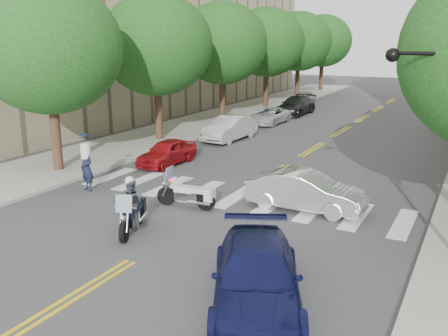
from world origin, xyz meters
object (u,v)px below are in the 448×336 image
Objects in this scene: motorcycle_parked at (191,195)px; officer_standing at (87,168)px; sedan_blue at (256,277)px; motorcycle_police at (132,207)px; convertible at (306,191)px.

motorcycle_parked is 1.22× the size of officer_standing.
officer_standing is 10.84m from sedan_blue.
officer_standing is at bearing 85.17° from motorcycle_parked.
convertible is (4.19, 4.51, -0.12)m from motorcycle_police.
sedan_blue is at bearing -8.00° from officer_standing.
motorcycle_police reaches higher than convertible.
officer_standing is (-4.78, -0.10, 0.42)m from motorcycle_parked.
motorcycle_police is 5.82m from sedan_blue.
motorcycle_police is 5.05m from officer_standing.
motorcycle_parked is at bearing -122.19° from motorcycle_police.
motorcycle_parked reaches higher than sedan_blue.
motorcycle_police is 1.16× the size of officer_standing.
officer_standing reaches higher than motorcycle_parked.
motorcycle_police is at bearing 163.92° from motorcycle_parked.
convertible is at bearing 74.65° from sedan_blue.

